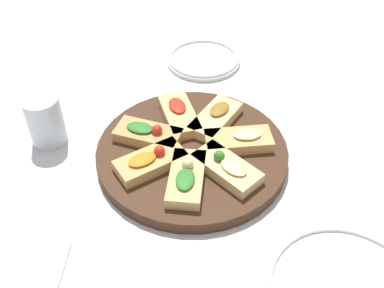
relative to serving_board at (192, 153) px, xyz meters
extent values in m
plane|color=silver|center=(0.00, 0.00, -0.01)|extent=(3.00, 3.00, 0.00)
cylinder|color=#422819|center=(0.00, 0.00, 0.00)|extent=(0.37, 0.37, 0.03)
cube|color=#E5C689|center=(0.04, 0.08, 0.02)|extent=(0.11, 0.14, 0.02)
ellipsoid|color=beige|center=(0.05, 0.09, 0.04)|extent=(0.05, 0.06, 0.01)
sphere|color=#2D7A28|center=(0.03, 0.06, 0.04)|extent=(0.02, 0.02, 0.02)
cube|color=tan|center=(-0.04, 0.08, 0.02)|extent=(0.11, 0.14, 0.02)
ellipsoid|color=beige|center=(-0.04, 0.10, 0.04)|extent=(0.05, 0.06, 0.01)
cube|color=#E5C689|center=(-0.09, 0.02, 0.02)|extent=(0.14, 0.09, 0.02)
ellipsoid|color=olive|center=(-0.10, 0.03, 0.04)|extent=(0.06, 0.05, 0.01)
cube|color=#DBB775|center=(-0.07, -0.05, 0.02)|extent=(0.14, 0.12, 0.02)
ellipsoid|color=red|center=(-0.09, -0.06, 0.04)|extent=(0.06, 0.06, 0.01)
cube|color=tan|center=(0.00, -0.09, 0.02)|extent=(0.06, 0.13, 0.02)
ellipsoid|color=#2D7A28|center=(0.00, -0.11, 0.04)|extent=(0.03, 0.05, 0.01)
sphere|color=red|center=(0.00, -0.07, 0.04)|extent=(0.02, 0.02, 0.02)
cube|color=tan|center=(0.07, -0.06, 0.02)|extent=(0.14, 0.13, 0.02)
ellipsoid|color=orange|center=(0.08, -0.07, 0.04)|extent=(0.06, 0.06, 0.01)
sphere|color=red|center=(0.05, -0.05, 0.04)|extent=(0.02, 0.02, 0.02)
cube|color=#DBB775|center=(0.09, 0.02, 0.02)|extent=(0.14, 0.08, 0.02)
ellipsoid|color=#2D7A28|center=(0.10, 0.02, 0.04)|extent=(0.06, 0.04, 0.01)
sphere|color=beige|center=(0.07, 0.01, 0.04)|extent=(0.02, 0.02, 0.02)
cylinder|color=white|center=(-0.34, -0.07, -0.01)|extent=(0.18, 0.18, 0.01)
torus|color=white|center=(-0.34, -0.07, 0.00)|extent=(0.18, 0.18, 0.01)
cylinder|color=silver|center=(0.04, -0.29, 0.04)|extent=(0.07, 0.07, 0.10)
cube|color=white|center=(0.31, -0.16, -0.01)|extent=(0.12, 0.11, 0.01)
camera|label=1|loc=(0.60, 0.19, 0.60)|focal=42.00mm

